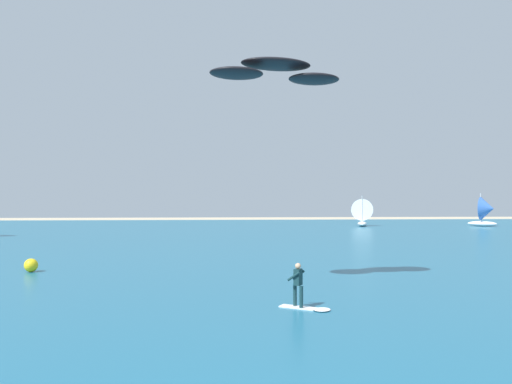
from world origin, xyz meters
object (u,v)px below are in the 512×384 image
kite (276,71)px  sailboat_heeled_over (362,212)px  kitesurfer (303,292)px  sailboat_far_right (486,211)px  marker_buoy (31,265)px

kite → sailboat_heeled_over: (18.66, 52.53, -7.84)m
kitesurfer → kite: (-0.49, 4.59, 9.32)m
sailboat_far_right → sailboat_heeled_over: 18.13m
sailboat_heeled_over → kite: bearing=-109.6°
sailboat_far_right → marker_buoy: 66.48m
kitesurfer → marker_buoy: kitesurfer is taller
kitesurfer → sailboat_heeled_over: bearing=72.3°
kitesurfer → sailboat_far_right: sailboat_far_right is taller
kite → sailboat_heeled_over: kite is taller
kite → sailboat_far_right: size_ratio=1.33×
kitesurfer → sailboat_heeled_over: 59.95m
kitesurfer → sailboat_heeled_over: size_ratio=0.43×
kite → sailboat_far_right: (36.63, 50.13, -7.68)m
kite → marker_buoy: size_ratio=8.71×
sailboat_far_right → kitesurfer: bearing=-123.5°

